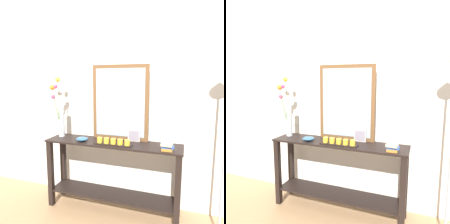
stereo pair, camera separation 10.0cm
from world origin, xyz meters
TOP-DOWN VIEW (x-y plane):
  - ground_plane at (0.00, 0.00)m, footprint 7.00×6.00m
  - wall_back at (0.00, 0.29)m, footprint 6.40×0.08m
  - console_table at (0.00, 0.00)m, footprint 1.47×0.34m
  - mirror_leaning at (0.04, 0.14)m, footprint 0.63×0.03m
  - tall_vase_left at (-0.65, 0.03)m, footprint 0.13×0.19m
  - candle_tray at (0.04, -0.09)m, footprint 0.39×0.09m
  - picture_frame_small at (0.21, 0.11)m, footprint 0.13×0.01m
  - decorative_bowl at (-0.32, -0.06)m, footprint 0.13×0.13m
  - book_stack at (0.58, -0.10)m, footprint 0.12×0.10m

SIDE VIEW (x-z plane):
  - ground_plane at x=0.00m, z-range -0.02..0.00m
  - console_table at x=0.00m, z-range 0.08..0.86m
  - decorative_bowl at x=-0.32m, z-range 0.78..0.83m
  - candle_tray at x=0.04m, z-range 0.78..0.84m
  - book_stack at x=0.58m, z-range 0.78..0.86m
  - picture_frame_small at x=0.21m, z-range 0.78..0.91m
  - tall_vase_left at x=-0.65m, z-range 0.74..1.43m
  - mirror_leaning at x=0.04m, z-range 0.78..1.61m
  - wall_back at x=0.00m, z-range 0.00..2.70m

